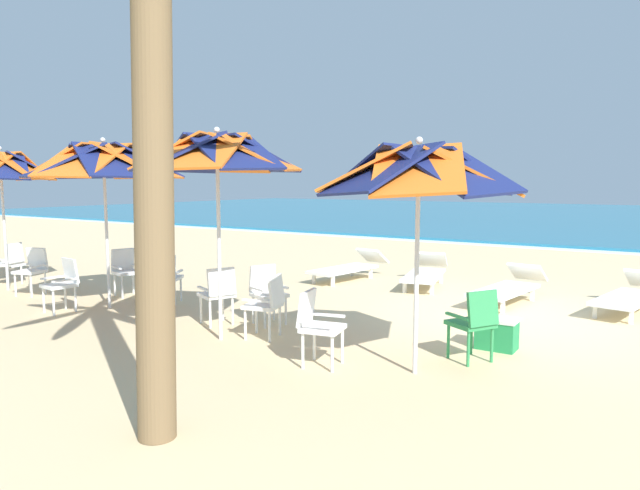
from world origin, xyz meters
name	(u,v)px	position (x,y,z in m)	size (l,w,h in m)	color
ground_plane	(510,320)	(0.00, 0.00, 0.00)	(80.00, 80.00, 0.00)	beige
surf_foam	(598,251)	(0.00, 10.16, 0.01)	(80.00, 0.70, 0.01)	white
beach_umbrella_0	(419,172)	(-0.26, -3.01, 2.20)	(2.26, 2.26, 2.57)	silver
plastic_chair_0	(317,323)	(-1.32, -3.36, 0.50)	(0.55, 0.52, 0.87)	white
plastic_chair_1	(475,320)	(0.16, -2.26, 0.50)	(0.62, 0.61, 0.87)	#2D8C4C
beach_umbrella_1	(217,155)	(-2.98, -3.17, 2.44)	(2.24, 2.24, 2.80)	silver
plastic_chair_2	(267,290)	(-3.00, -2.14, 0.50)	(0.60, 0.58, 0.87)	white
plastic_chair_3	(267,302)	(-2.50, -2.77, 0.50)	(0.56, 0.54, 0.87)	white
plastic_chair_4	(218,292)	(-3.54, -2.60, 0.50)	(0.60, 0.58, 0.87)	white
beach_umbrella_2	(104,162)	(-5.84, -2.76, 2.41)	(2.57, 2.57, 2.81)	silver
plastic_chair_5	(63,281)	(-6.24, -3.33, 0.50)	(0.50, 0.52, 0.87)	white
plastic_chair_6	(166,275)	(-5.30, -2.01, 0.50)	(0.60, 0.62, 0.87)	white
plastic_chair_7	(126,269)	(-6.48, -1.91, 0.50)	(0.57, 0.55, 0.87)	white
beach_umbrella_3	(1,168)	(-8.87, -2.82, 2.36)	(2.02, 2.02, 2.77)	silver
plastic_chair_8	(32,268)	(-8.05, -2.78, 0.50)	(0.55, 0.58, 0.87)	white
plastic_chair_9	(10,261)	(-9.35, -2.49, 0.50)	(0.58, 0.55, 0.87)	white
sun_lounger_0	(631,295)	(1.48, 1.63, 0.28)	(1.04, 2.23, 0.62)	white
sun_lounger_1	(509,287)	(-0.36, 1.28, 0.28)	(0.91, 2.21, 0.62)	white
sun_lounger_2	(425,272)	(-2.20, 1.99, 0.28)	(1.10, 2.23, 0.62)	white
sun_lounger_3	(349,267)	(-3.86, 1.80, 0.28)	(0.94, 2.21, 0.62)	white
palm_tree_1	(151,80)	(-1.42, -5.57, 2.89)	(3.18, 2.73, 4.63)	brown
cooler_box	(497,333)	(0.24, -1.60, 0.20)	(0.50, 0.34, 0.40)	#238C4C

